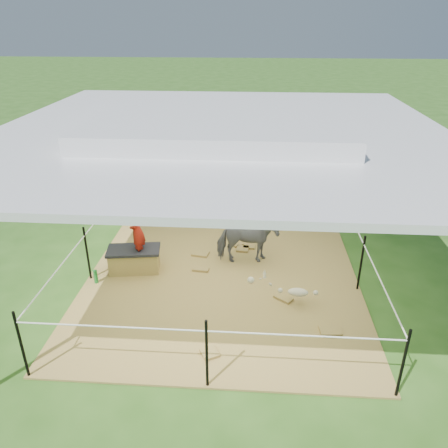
# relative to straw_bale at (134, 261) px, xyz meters

# --- Properties ---
(ground) EXTENTS (90.00, 90.00, 0.00)m
(ground) POSITION_rel_straw_bale_xyz_m (1.56, -0.32, -0.22)
(ground) COLOR #2D5919
(ground) RESTS_ON ground
(hay_patch) EXTENTS (4.60, 4.60, 0.03)m
(hay_patch) POSITION_rel_straw_bale_xyz_m (1.56, -0.32, -0.20)
(hay_patch) COLOR brown
(hay_patch) RESTS_ON ground
(canopy_tent) EXTENTS (6.30, 6.30, 2.90)m
(canopy_tent) POSITION_rel_straw_bale_xyz_m (1.56, -0.32, 2.47)
(canopy_tent) COLOR silver
(canopy_tent) RESTS_ON ground
(rope_fence) EXTENTS (4.54, 4.54, 1.00)m
(rope_fence) POSITION_rel_straw_bale_xyz_m (1.56, -0.32, 0.43)
(rope_fence) COLOR black
(rope_fence) RESTS_ON ground
(straw_bale) EXTENTS (0.90, 0.54, 0.38)m
(straw_bale) POSITION_rel_straw_bale_xyz_m (0.00, 0.00, 0.00)
(straw_bale) COLOR olive
(straw_bale) RESTS_ON hay_patch
(dark_cloth) EXTENTS (0.96, 0.60, 0.05)m
(dark_cloth) POSITION_rel_straw_bale_xyz_m (0.00, 0.00, 0.21)
(dark_cloth) COLOR black
(dark_cloth) RESTS_ON straw_bale
(woman) EXTENTS (0.29, 0.40, 1.02)m
(woman) POSITION_rel_straw_bale_xyz_m (0.10, 0.00, 0.70)
(woman) COLOR #B01D11
(woman) RESTS_ON straw_bale
(green_bottle) EXTENTS (0.07, 0.07, 0.24)m
(green_bottle) POSITION_rel_straw_bale_xyz_m (-0.55, -0.45, -0.07)
(green_bottle) COLOR #197227
(green_bottle) RESTS_ON hay_patch
(pony) EXTENTS (1.13, 0.62, 0.91)m
(pony) POSITION_rel_straw_bale_xyz_m (1.96, 0.41, 0.26)
(pony) COLOR #48474C
(pony) RESTS_ON hay_patch
(pink_hat) EXTENTS (0.28, 0.28, 0.13)m
(pink_hat) POSITION_rel_straw_bale_xyz_m (1.96, 0.41, 0.78)
(pink_hat) COLOR pink
(pink_hat) RESTS_ON pony
(foal) EXTENTS (0.91, 0.55, 0.49)m
(foal) POSITION_rel_straw_bale_xyz_m (2.78, -0.82, 0.06)
(foal) COLOR #C4B88F
(foal) RESTS_ON hay_patch
(trash_barrel) EXTENTS (0.78, 0.78, 0.99)m
(trash_barrel) POSITION_rel_straw_bale_xyz_m (4.87, 5.76, 0.28)
(trash_barrel) COLOR #1830BB
(trash_barrel) RESTS_ON ground
(picnic_table_near) EXTENTS (1.87, 1.50, 0.70)m
(picnic_table_near) POSITION_rel_straw_bale_xyz_m (3.22, 7.88, 0.13)
(picnic_table_near) COLOR #55371D
(picnic_table_near) RESTS_ON ground
(picnic_table_far) EXTENTS (2.48, 2.23, 0.85)m
(picnic_table_far) POSITION_rel_straw_bale_xyz_m (6.52, 9.05, 0.21)
(picnic_table_far) COLOR brown
(picnic_table_far) RESTS_ON ground
(distant_person) EXTENTS (0.74, 0.65, 1.28)m
(distant_person) POSITION_rel_straw_bale_xyz_m (3.40, 7.69, 0.42)
(distant_person) COLOR blue
(distant_person) RESTS_ON ground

